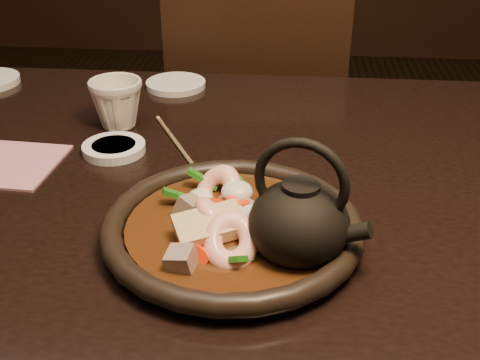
# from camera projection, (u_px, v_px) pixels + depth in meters

# --- Properties ---
(table) EXTENTS (1.60, 0.90, 0.75)m
(table) POSITION_uv_depth(u_px,v_px,m) (163.00, 224.00, 0.89)
(table) COLOR black
(table) RESTS_ON floor
(chair) EXTENTS (0.44, 0.44, 0.89)m
(chair) POSITION_uv_depth(u_px,v_px,m) (255.00, 147.00, 1.54)
(chair) COLOR black
(chair) RESTS_ON floor
(plate) EXTENTS (0.31, 0.31, 0.03)m
(plate) POSITION_uv_depth(u_px,v_px,m) (232.00, 228.00, 0.71)
(plate) COLOR black
(plate) RESTS_ON table
(stirfry) EXTENTS (0.20, 0.22, 0.07)m
(stirfry) POSITION_uv_depth(u_px,v_px,m) (229.00, 222.00, 0.71)
(stirfry) COLOR #381B0A
(stirfry) RESTS_ON plate
(soy_dish) EXTENTS (0.10, 0.10, 0.01)m
(soy_dish) POSITION_uv_depth(u_px,v_px,m) (114.00, 148.00, 0.92)
(soy_dish) COLOR silver
(soy_dish) RESTS_ON table
(saucer_right) EXTENTS (0.12, 0.12, 0.01)m
(saucer_right) POSITION_uv_depth(u_px,v_px,m) (176.00, 84.00, 1.17)
(saucer_right) COLOR silver
(saucer_right) RESTS_ON table
(tea_cup) EXTENTS (0.11, 0.10, 0.09)m
(tea_cup) POSITION_uv_depth(u_px,v_px,m) (117.00, 102.00, 0.99)
(tea_cup) COLOR beige
(tea_cup) RESTS_ON table
(chopsticks) EXTENTS (0.11, 0.20, 0.01)m
(chopsticks) POSITION_uv_depth(u_px,v_px,m) (177.00, 144.00, 0.94)
(chopsticks) COLOR tan
(chopsticks) RESTS_ON table
(napkin) EXTENTS (0.15, 0.15, 0.00)m
(napkin) POSITION_uv_depth(u_px,v_px,m) (9.00, 164.00, 0.89)
(napkin) COLOR #B36E7B
(napkin) RESTS_ON table
(teapot) EXTENTS (0.14, 0.11, 0.15)m
(teapot) POSITION_uv_depth(u_px,v_px,m) (300.00, 220.00, 0.65)
(teapot) COLOR black
(teapot) RESTS_ON table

